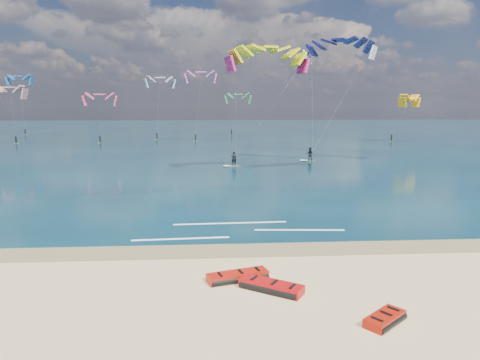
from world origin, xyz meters
name	(u,v)px	position (x,y,z in m)	size (l,w,h in m)	color
ground	(209,161)	(0.00, 40.00, 0.00)	(320.00, 320.00, 0.00)	tan
wet_sand_strip	(203,251)	(0.00, 3.00, 0.00)	(320.00, 2.40, 0.01)	brown
sea	(211,132)	(0.00, 104.00, 0.02)	(320.00, 200.00, 0.04)	#092331
packed_kite_left	(238,280)	(1.60, -0.91, 0.00)	(2.90, 1.13, 0.41)	red
packed_kite_mid	(271,290)	(2.91, -2.09, 0.00)	(2.87, 1.19, 0.43)	#BC0D0D
packed_kite_right	(384,323)	(6.52, -5.01, 0.00)	(1.92, 1.06, 0.38)	#A81607
kitesurfer_main	(251,103)	(4.90, 30.78, 7.81)	(11.15, 9.48, 15.32)	gold
kitesurfer_far	(325,94)	(15.14, 36.90, 9.03)	(9.85, 7.88, 17.23)	#8AB41B
shoreline_foam	(237,230)	(1.99, 6.63, 0.04)	(12.62, 3.62, 0.01)	white
distant_kites	(153,113)	(-12.20, 74.54, 6.02)	(92.06, 29.03, 14.56)	#D44FBD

